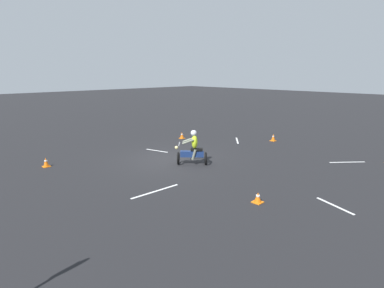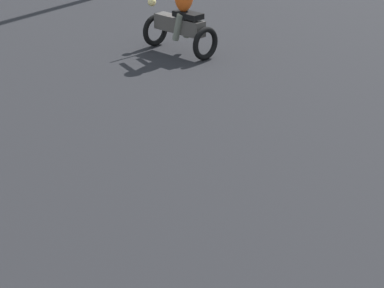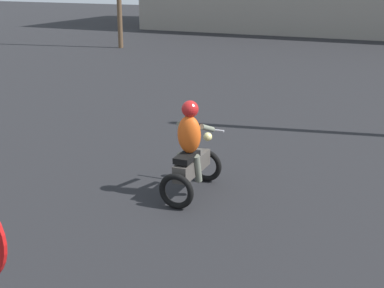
# 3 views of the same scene
# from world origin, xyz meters

# --- Properties ---
(motorcycle_rider_background) EXTENTS (0.70, 1.52, 1.66)m
(motorcycle_rider_background) POSITION_xyz_m (8.17, 10.80, 0.73)
(motorcycle_rider_background) COLOR black
(motorcycle_rider_background) RESTS_ON ground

